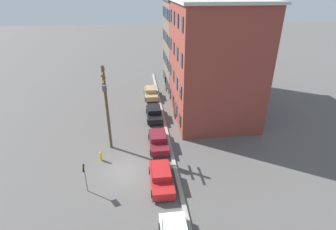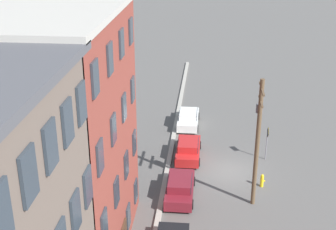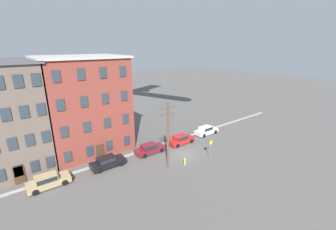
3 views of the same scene
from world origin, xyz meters
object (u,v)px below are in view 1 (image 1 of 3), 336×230
Objects in this scene: car_tan at (151,92)px; car_black at (154,113)px; car_red at (161,176)px; caution_sign at (85,173)px; utility_pole at (107,104)px; car_maroon at (158,140)px; fire_hydrant at (101,156)px.

car_tan and car_black have the same top height.
car_black is at bearing 178.52° from car_red.
car_black is 1.60× the size of caution_sign.
car_maroon is at bearing 86.14° from utility_pole.
car_maroon is at bearing -0.29° from car_tan.
fire_hydrant is at bearing -72.07° from car_maroon.
car_tan is 13.40m from car_maroon.
car_red is (19.15, -0.33, 0.00)m from car_tan.
car_maroon is 6.35m from utility_pole.
utility_pole reaches higher than car_red.
car_black is at bearing 152.84° from caution_sign.
car_black is 6.45m from car_maroon.
car_maroon and car_red have the same top height.
car_black is at bearing 141.37° from utility_pole.
car_red is 6.14m from caution_sign.
utility_pole is 4.93m from fire_hydrant.
utility_pole reaches higher than car_tan.
car_black is 1.00× the size of car_red.
car_tan is 6.95m from car_black.
utility_pole reaches higher than car_maroon.
car_tan is 1.00× the size of car_black.
car_red is 6.66m from fire_hydrant.
car_black is 1.00× the size of car_maroon.
car_tan is 0.51× the size of utility_pole.
fire_hydrant is at bearing -20.22° from utility_pole.
car_maroon is 0.51× the size of utility_pole.
utility_pole is at bearing -142.99° from car_red.
utility_pole is (-0.33, -4.84, 4.10)m from car_maroon.
car_black is 8.85m from utility_pole.
car_tan is 1.00× the size of car_red.
caution_sign is (5.95, -6.30, 1.06)m from car_maroon.
car_tan and car_maroon have the same top height.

